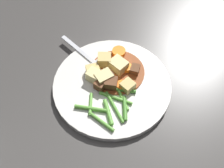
{
  "coord_description": "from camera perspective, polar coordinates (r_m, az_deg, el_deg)",
  "views": [
    {
      "loc": [
        -0.35,
        -0.12,
        0.55
      ],
      "look_at": [
        0.0,
        0.0,
        0.01
      ],
      "focal_mm": 46.56,
      "sensor_mm": 36.0,
      "label": 1
    }
  ],
  "objects": [
    {
      "name": "green_bean_5",
      "position": [
        0.61,
        -0.75,
        -5.52
      ],
      "size": [
        0.05,
        0.04,
        0.01
      ],
      "primitive_type": "cylinder",
      "rotation": [
        0.0,
        1.57,
        3.74
      ],
      "color": "#66AD42",
      "rests_on": "dinner_plate"
    },
    {
      "name": "green_bean_0",
      "position": [
        0.6,
        -2.16,
        -7.36
      ],
      "size": [
        0.03,
        0.06,
        0.01
      ],
      "primitive_type": "cylinder",
      "rotation": [
        0.0,
        1.57,
        4.37
      ],
      "color": "#599E38",
      "rests_on": "dinner_plate"
    },
    {
      "name": "potato_chunk_2",
      "position": [
        0.66,
        -3.69,
        2.44
      ],
      "size": [
        0.04,
        0.04,
        0.02
      ],
      "primitive_type": "cube",
      "rotation": [
        0.0,
        0.0,
        0.62
      ],
      "color": "#DBBC6B",
      "rests_on": "dinner_plate"
    },
    {
      "name": "carrot_slice_0",
      "position": [
        0.65,
        2.01,
        -0.02
      ],
      "size": [
        0.03,
        0.03,
        0.01
      ],
      "primitive_type": "cylinder",
      "rotation": [
        0.0,
        0.0,
        3.8
      ],
      "color": "orange",
      "rests_on": "dinner_plate"
    },
    {
      "name": "meat_chunk_2",
      "position": [
        0.67,
        4.53,
        2.85
      ],
      "size": [
        0.02,
        0.02,
        0.02
      ],
      "primitive_type": "cube",
      "rotation": [
        0.0,
        0.0,
        3.19
      ],
      "color": "brown",
      "rests_on": "dinner_plate"
    },
    {
      "name": "fork",
      "position": [
        0.7,
        -4.81,
        5.3
      ],
      "size": [
        0.09,
        0.16,
        0.0
      ],
      "color": "silver",
      "rests_on": "dinner_plate"
    },
    {
      "name": "meat_chunk_1",
      "position": [
        0.64,
        -0.03,
        0.05
      ],
      "size": [
        0.03,
        0.03,
        0.02
      ],
      "primitive_type": "cube",
      "rotation": [
        0.0,
        0.0,
        3.33
      ],
      "color": "brown",
      "rests_on": "dinner_plate"
    },
    {
      "name": "green_bean_6",
      "position": [
        0.62,
        0.49,
        -4.53
      ],
      "size": [
        0.06,
        0.06,
        0.01
      ],
      "primitive_type": "cylinder",
      "rotation": [
        0.0,
        1.57,
        3.93
      ],
      "color": "#599E38",
      "rests_on": "dinner_plate"
    },
    {
      "name": "green_bean_3",
      "position": [
        0.63,
        1.74,
        -2.15
      ],
      "size": [
        0.07,
        0.06,
        0.01
      ],
      "primitive_type": "cylinder",
      "rotation": [
        0.0,
        1.57,
        3.85
      ],
      "color": "#66AD42",
      "rests_on": "dinner_plate"
    },
    {
      "name": "green_bean_4",
      "position": [
        0.65,
        0.48,
        -0.42
      ],
      "size": [
        0.03,
        0.08,
        0.01
      ],
      "primitive_type": "cylinder",
      "rotation": [
        0.0,
        1.57,
        5.01
      ],
      "color": "#4C8E33",
      "rests_on": "dinner_plate"
    },
    {
      "name": "carrot_slice_1",
      "position": [
        0.67,
        2.89,
        3.18
      ],
      "size": [
        0.03,
        0.03,
        0.01
      ],
      "primitive_type": "cylinder",
      "rotation": [
        0.0,
        0.0,
        0.35
      ],
      "color": "orange",
      "rests_on": "dinner_plate"
    },
    {
      "name": "meat_chunk_0",
      "position": [
        0.64,
        -2.24,
        -0.1
      ],
      "size": [
        0.03,
        0.03,
        0.02
      ],
      "primitive_type": "cube",
      "rotation": [
        0.0,
        0.0,
        1.32
      ],
      "color": "brown",
      "rests_on": "dinner_plate"
    },
    {
      "name": "green_bean_8",
      "position": [
        0.62,
        -3.9,
        -4.88
      ],
      "size": [
        0.02,
        0.08,
        0.01
      ],
      "primitive_type": "cylinder",
      "rotation": [
        0.0,
        1.57,
        4.88
      ],
      "color": "#599E38",
      "rests_on": "dinner_plate"
    },
    {
      "name": "potato_chunk_5",
      "position": [
        0.64,
        3.11,
        -0.34
      ],
      "size": [
        0.04,
        0.04,
        0.02
      ],
      "primitive_type": "cube",
      "rotation": [
        0.0,
        0.0,
        4.24
      ],
      "color": "#DBBC6B",
      "rests_on": "dinner_plate"
    },
    {
      "name": "stew_sauce",
      "position": [
        0.67,
        0.78,
        2.51
      ],
      "size": [
        0.13,
        0.13,
        0.0
      ],
      "primitive_type": "cylinder",
      "color": "brown",
      "rests_on": "dinner_plate"
    },
    {
      "name": "carrot_slice_2",
      "position": [
        0.69,
        -1.58,
        5.16
      ],
      "size": [
        0.03,
        0.03,
        0.01
      ],
      "primitive_type": "cylinder",
      "rotation": [
        0.0,
        0.0,
        4.59
      ],
      "color": "orange",
      "rests_on": "dinner_plate"
    },
    {
      "name": "green_bean_9",
      "position": [
        0.63,
        0.73,
        -2.77
      ],
      "size": [
        0.01,
        0.08,
        0.01
      ],
      "primitive_type": "cylinder",
      "rotation": [
        0.0,
        1.57,
        4.67
      ],
      "color": "#66AD42",
      "rests_on": "dinner_plate"
    },
    {
      "name": "ground_plane",
      "position": [
        0.66,
        -0.0,
        -0.69
      ],
      "size": [
        3.0,
        3.0,
        0.0
      ],
      "primitive_type": "plane",
      "color": "#423F3D"
    },
    {
      "name": "dinner_plate",
      "position": [
        0.66,
        -0.0,
        -0.35
      ],
      "size": [
        0.27,
        0.27,
        0.01
      ],
      "primitive_type": "cylinder",
      "color": "white",
      "rests_on": "ground_plane"
    },
    {
      "name": "potato_chunk_4",
      "position": [
        0.68,
        -1.49,
        4.69
      ],
      "size": [
        0.04,
        0.04,
        0.03
      ],
      "primitive_type": "cube",
      "rotation": [
        0.0,
        0.0,
        3.47
      ],
      "color": "#DBBC6B",
      "rests_on": "dinner_plate"
    },
    {
      "name": "green_bean_2",
      "position": [
        0.62,
        2.52,
        -4.76
      ],
      "size": [
        0.06,
        0.03,
        0.01
      ],
      "primitive_type": "cylinder",
      "rotation": [
        0.0,
        1.57,
        3.5
      ],
      "color": "#4C8E33",
      "rests_on": "dinner_plate"
    },
    {
      "name": "potato_chunk_3",
      "position": [
        0.65,
        -1.45,
        1.4
      ],
      "size": [
        0.05,
        0.04,
        0.03
      ],
      "primitive_type": "cube",
      "rotation": [
        0.0,
        0.0,
        0.89
      ],
      "color": "#EAD68C",
      "rests_on": "dinner_plate"
    },
    {
      "name": "green_bean_1",
      "position": [
        0.64,
        2.22,
        -1.21
      ],
      "size": [
        0.02,
        0.06,
        0.01
      ],
      "primitive_type": "cylinder",
      "rotation": [
        0.0,
        1.57,
        4.9
      ],
      "color": "#4C8E33",
      "rests_on": "dinner_plate"
    },
    {
      "name": "green_bean_7",
      "position": [
        0.62,
        -4.22,
        -3.97
      ],
      "size": [
        0.05,
        0.02,
        0.01
      ],
      "primitive_type": "cylinder",
      "rotation": [
        0.0,
        1.57,
        3.47
      ],
      "color": "#66AD42",
      "rests_on": "dinner_plate"
    },
    {
      "name": "potato_chunk_1",
      "position": [
        0.67,
        1.58,
        3.58
      ],
      "size": [
        0.04,
        0.05,
        0.03
      ],
      "primitive_type": "cube",
      "rotation": [
        0.0,
        0.0,
        4.29
      ],
      "color": "#EAD68C",
      "rests_on": "dinner_plate"
    },
    {
      "name": "carrot_slice_3",
      "position": [
        0.7,
        1.34,
        6.26
      ],
      "size": [
        0.04,
        0.04,
        0.01
      ],
      "primitive_type": "cylinder",
      "rotation": [
        0.0,
        0.0,
        5.75
      ],
      "color": "orange",
      "rests_on": "dinner_plate"
    },
    {
      "name": "potato_chunk_0",
      "position": [
        0.65,
        -3.52,
        1.44
      ],
      "size": [
        0.03,
        0.04,
        0.02
      ],
      "primitive_type": "cube",
      "rotation": [
        0.0,
        0.0,
        2.92
      ],
      "color": "#EAD68C",
      "rests_on": "dinner_plate"
    }
  ]
}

